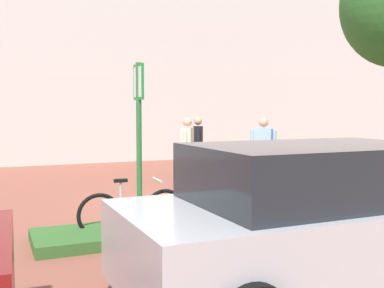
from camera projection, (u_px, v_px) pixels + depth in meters
name	position (u px, v px, depth m)	size (l,w,h in m)	color
ground_plane	(203.00, 204.00, 9.31)	(60.00, 60.00, 0.00)	brown
building_facade	(103.00, 26.00, 17.07)	(28.00, 1.20, 10.00)	silver
planter_strip	(254.00, 219.00, 7.68)	(7.00, 1.10, 0.16)	#336028
parking_sign_post	(139.00, 124.00, 6.78)	(0.08, 0.36, 2.57)	#2D7238
bike_at_sign	(133.00, 211.00, 7.06)	(1.68, 0.42, 0.86)	black
bike_rack_cluster	(290.00, 157.00, 15.27)	(2.66, 1.59, 0.83)	#99999E
bollard_steel	(242.00, 161.00, 13.21)	(0.16, 0.16, 0.90)	#ADADB2
person_shirt_blue	(263.00, 149.00, 10.73)	(0.46, 0.45, 1.72)	#383342
person_casual_tan	(187.00, 148.00, 11.14)	(0.43, 0.51, 1.72)	#2D2D38
person_suited_dark	(198.00, 145.00, 12.29)	(0.51, 0.57, 1.72)	#2D2D38
car_silver_sedan	(326.00, 221.00, 4.73)	(4.31, 2.05, 1.54)	#B7B7BC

